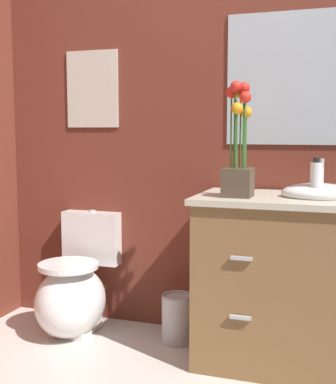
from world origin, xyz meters
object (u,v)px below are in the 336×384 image
vanity_cabinet (292,279)px  wall_poster (92,89)px  toilet (75,292)px  lotion_bottle (316,180)px  wall_mirror (302,78)px  flower_vase (238,153)px  trash_bin (178,318)px  hand_wash_bottle (318,181)px

vanity_cabinet → wall_poster: bearing=166.6°
toilet → lotion_bottle: bearing=-4.0°
toilet → vanity_cabinet: bearing=-1.2°
toilet → lotion_bottle: (1.34, -0.09, 0.70)m
wall_mirror → lotion_bottle: bearing=-73.5°
vanity_cabinet → wall_mirror: size_ratio=1.29×
toilet → flower_vase: size_ratio=1.24×
vanity_cabinet → flower_vase: bearing=-159.5°
trash_bin → flower_vase: bearing=-26.4°
toilet → wall_mirror: 1.74m
hand_wash_bottle → wall_poster: 1.45m
vanity_cabinet → trash_bin: vanity_cabinet is taller
trash_bin → vanity_cabinet: bearing=-7.7°
wall_poster → vanity_cabinet: bearing=-13.4°
toilet → trash_bin: toilet is taller
hand_wash_bottle → vanity_cabinet: bearing=-151.8°
lotion_bottle → trash_bin: 1.10m
toilet → wall_poster: size_ratio=1.51×
lotion_bottle → trash_bin: lotion_bottle is taller
vanity_cabinet → lotion_bottle: (0.10, -0.07, 0.51)m
toilet → flower_vase: flower_vase is taller
vanity_cabinet → wall_poster: wall_poster is taller
lotion_bottle → trash_bin: (-0.73, 0.15, -0.81)m
hand_wash_bottle → trash_bin: bearing=178.0°
trash_bin → wall_poster: (-0.61, 0.21, 1.29)m
trash_bin → hand_wash_bottle: bearing=-2.0°
flower_vase → wall_mirror: 0.60m
vanity_cabinet → wall_mirror: wall_mirror is taller
lotion_bottle → wall_mirror: 0.63m
lotion_bottle → wall_poster: bearing=164.9°
vanity_cabinet → flower_vase: flower_vase is taller
flower_vase → vanity_cabinet: bearing=20.5°
hand_wash_bottle → wall_mirror: size_ratio=0.21×
hand_wash_bottle → wall_mirror: 0.58m
trash_bin → wall_mirror: bearing=18.8°
flower_vase → hand_wash_bottle: bearing=22.9°
vanity_cabinet → hand_wash_bottle: bearing=28.2°
hand_wash_bottle → trash_bin: (-0.73, 0.03, -0.79)m
vanity_cabinet → toilet: bearing=178.8°
hand_wash_bottle → wall_mirror: (-0.11, 0.24, 0.52)m
vanity_cabinet → wall_poster: 1.61m
vanity_cabinet → lotion_bottle: lotion_bottle is taller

